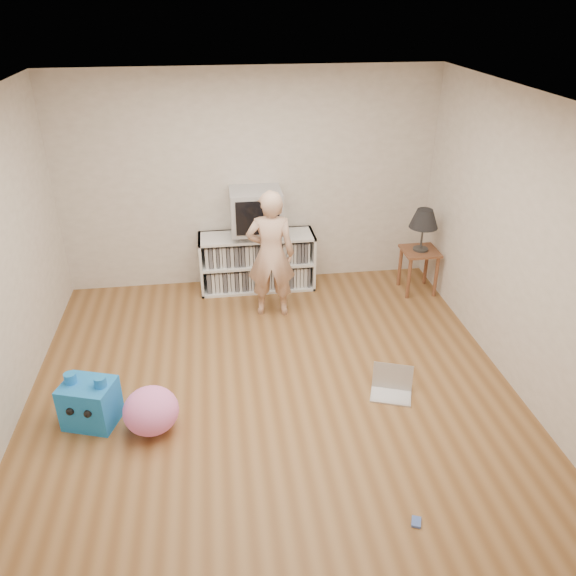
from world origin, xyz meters
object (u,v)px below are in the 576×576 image
Objects in this scene: person at (271,255)px; table_lamp at (424,219)px; crt_tv at (256,210)px; plush_blue at (90,403)px; plush_pink at (151,411)px; dvd_deck at (256,233)px; side_table at (419,260)px; laptop at (392,386)px; media_unit at (257,261)px.

table_lamp is at bearing -164.43° from person.
plush_blue is at bearing -125.45° from crt_tv.
person is 2.25m from plush_pink.
dvd_deck is 2.00m from side_table.
side_table is (1.94, -0.37, -0.32)m from dvd_deck.
crt_tv is (0.00, -0.00, 0.29)m from dvd_deck.
plush_blue reaches higher than laptop.
media_unit reaches higher than side_table.
plush_blue reaches higher than plush_pink.
crt_tv is at bearing -74.58° from person.
laptop is at bearing -65.46° from media_unit.
crt_tv reaches higher than plush_blue.
table_lamp reaches higher than side_table.
laptop is at bearing -65.28° from crt_tv.
person reaches higher than plush_pink.
dvd_deck is 0.87× the size of table_lamp.
side_table is 1.07× the size of plush_blue.
laptop is at bearing 19.20° from plush_blue.
plush_pink is at bearing -114.37° from dvd_deck.
dvd_deck is 2.88m from plush_blue.
laptop is (0.94, -1.61, -0.67)m from person.
plush_blue is at bearing 162.75° from plush_pink.
laptop is (1.04, -2.27, -0.95)m from crt_tv.
table_lamp is 0.35× the size of person.
side_table is at bearing 46.79° from plush_blue.
media_unit is at bearing 168.77° from side_table.
media_unit is 2.72× the size of table_lamp.
table_lamp reaches higher than dvd_deck.
table_lamp is 1.87m from person.
dvd_deck is at bearing 90.00° from crt_tv.
person is 2.88× the size of plush_blue.
media_unit is 2.85m from plush_blue.
person is at bearing 140.28° from laptop.
side_table is at bearing -10.69° from crt_tv.
person reaches higher than plush_blue.
side_table is 0.37× the size of person.
side_table is at bearing 34.45° from plush_pink.
plush_blue is at bearing -125.41° from dvd_deck.
person reaches higher than dvd_deck.
plush_pink is at bearing -145.55° from table_lamp.
table_lamp is at bearing 0.00° from side_table.
side_table is (1.94, -0.37, -0.60)m from crt_tv.
side_table reaches higher than laptop.
crt_tv reaches higher than side_table.
crt_tv is 1.29× the size of plush_pink.
side_table is 1.89m from person.
crt_tv is at bearing -90.00° from dvd_deck.
person reaches higher than table_lamp.
table_lamp is (1.94, -0.37, -0.08)m from crt_tv.
plush_blue is at bearing -125.22° from media_unit.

